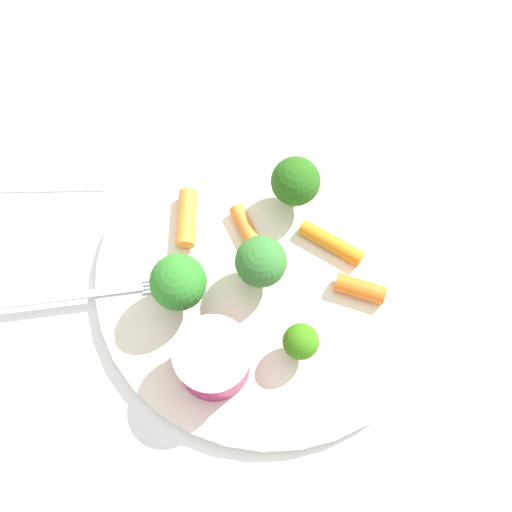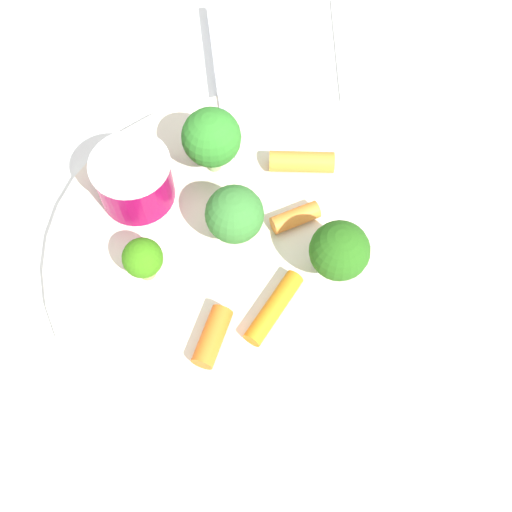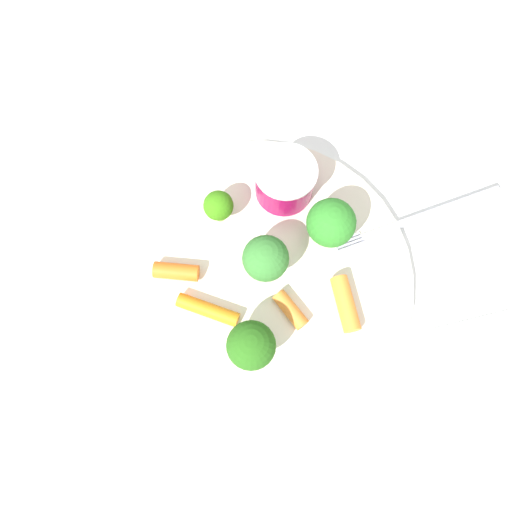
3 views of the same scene
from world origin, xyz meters
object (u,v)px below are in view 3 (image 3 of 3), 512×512
(sauce_cup, at_px, (287,181))
(carrot_stick_2, at_px, (293,310))
(broccoli_floret_2, at_px, (221,206))
(broccoli_floret_3, at_px, (254,345))
(fork, at_px, (418,219))
(broccoli_floret_0, at_px, (334,223))
(broccoli_floret_1, at_px, (268,259))
(carrot_stick_0, at_px, (178,276))
(carrot_stick_1, at_px, (348,304))
(plate, at_px, (261,277))
(carrot_stick_3, at_px, (210,310))

(sauce_cup, distance_m, carrot_stick_2, 0.13)
(broccoli_floret_2, bearing_deg, broccoli_floret_3, -165.71)
(fork, bearing_deg, broccoli_floret_0, 103.12)
(broccoli_floret_2, height_order, broccoli_floret_3, broccoli_floret_3)
(carrot_stick_2, bearing_deg, broccoli_floret_3, 136.53)
(broccoli_floret_2, height_order, fork, broccoli_floret_2)
(broccoli_floret_1, xyz_separation_m, carrot_stick_0, (-0.01, 0.08, -0.02))
(broccoli_floret_3, distance_m, carrot_stick_2, 0.06)
(sauce_cup, xyz_separation_m, carrot_stick_2, (-0.13, -0.01, -0.01))
(carrot_stick_1, bearing_deg, carrot_stick_0, 81.22)
(plate, distance_m, fork, 0.17)
(plate, bearing_deg, carrot_stick_3, 128.06)
(carrot_stick_1, height_order, fork, carrot_stick_1)
(broccoli_floret_1, height_order, carrot_stick_2, broccoli_floret_1)
(broccoli_floret_0, relative_size, carrot_stick_3, 1.01)
(plate, xyz_separation_m, fork, (0.06, -0.16, 0.01))
(broccoli_floret_1, xyz_separation_m, broccoli_floret_3, (-0.08, 0.01, 0.00))
(carrot_stick_1, bearing_deg, carrot_stick_3, 93.34)
(broccoli_floret_0, height_order, broccoli_floret_3, broccoli_floret_0)
(broccoli_floret_2, bearing_deg, broccoli_floret_1, -140.52)
(broccoli_floret_2, bearing_deg, carrot_stick_3, 175.90)
(broccoli_floret_0, bearing_deg, sauce_cup, 39.39)
(sauce_cup, height_order, fork, sauce_cup)
(broccoli_floret_3, xyz_separation_m, carrot_stick_1, (0.04, -0.09, -0.03))
(broccoli_floret_1, height_order, fork, broccoli_floret_1)
(sauce_cup, bearing_deg, broccoli_floret_3, 169.70)
(broccoli_floret_2, height_order, carrot_stick_0, broccoli_floret_2)
(plate, height_order, carrot_stick_0, carrot_stick_0)
(plate, relative_size, carrot_stick_1, 5.78)
(carrot_stick_2, xyz_separation_m, fork, (0.10, -0.13, -0.01))
(broccoli_floret_0, bearing_deg, carrot_stick_1, -167.48)
(plate, bearing_deg, carrot_stick_2, -139.02)
(carrot_stick_1, relative_size, fork, 0.30)
(carrot_stick_0, bearing_deg, broccoli_floret_3, -133.18)
(broccoli_floret_3, bearing_deg, carrot_stick_1, -63.19)
(sauce_cup, distance_m, broccoli_floret_3, 0.17)
(broccoli_floret_2, bearing_deg, plate, -147.37)
(broccoli_floret_3, xyz_separation_m, carrot_stick_2, (0.04, -0.04, -0.03))
(broccoli_floret_1, distance_m, fork, 0.16)
(sauce_cup, xyz_separation_m, fork, (-0.03, -0.13, -0.02))
(broccoli_floret_2, relative_size, fork, 0.23)
(broccoli_floret_2, relative_size, carrot_stick_3, 0.67)
(broccoli_floret_3, relative_size, carrot_stick_2, 1.50)
(broccoli_floret_2, distance_m, carrot_stick_2, 0.12)
(plate, height_order, broccoli_floret_3, broccoli_floret_3)
(carrot_stick_0, distance_m, carrot_stick_1, 0.16)
(carrot_stick_3, bearing_deg, broccoli_floret_0, -55.76)
(broccoli_floret_3, xyz_separation_m, fork, (0.13, -0.16, -0.03))
(broccoli_floret_2, xyz_separation_m, broccoli_floret_3, (-0.13, -0.03, 0.01))
(carrot_stick_2, bearing_deg, broccoli_floret_2, 35.87)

